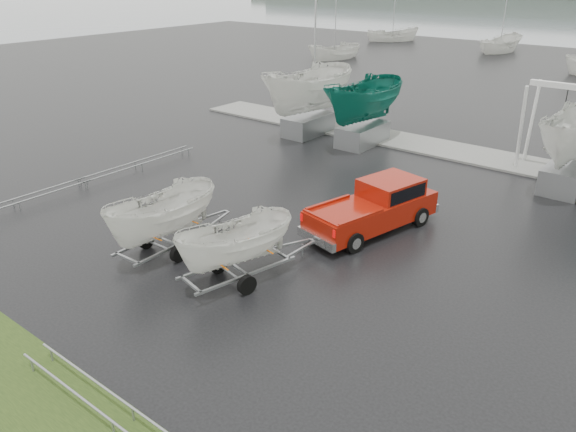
# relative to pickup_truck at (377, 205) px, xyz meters

# --- Properties ---
(ground_plane) EXTENTS (120.00, 120.00, 0.00)m
(ground_plane) POSITION_rel_pickup_truck_xyz_m (-3.15, -2.39, -0.93)
(ground_plane) COLOR black
(ground_plane) RESTS_ON ground
(dock) EXTENTS (30.00, 3.00, 0.12)m
(dock) POSITION_rel_pickup_truck_xyz_m (-3.15, 10.61, -0.88)
(dock) COLOR gray
(dock) RESTS_ON ground
(pickup_truck) EXTENTS (2.99, 5.63, 1.78)m
(pickup_truck) POSITION_rel_pickup_truck_xyz_m (0.00, 0.00, 0.00)
(pickup_truck) COLOR maroon
(pickup_truck) RESTS_ON ground
(trailer_hitched) EXTENTS (1.97, 3.77, 4.57)m
(trailer_hitched) POSITION_rel_pickup_truck_xyz_m (-1.41, -5.99, 1.56)
(trailer_hitched) COLOR gray
(trailer_hitched) RESTS_ON ground
(trailer_parked) EXTENTS (1.80, 3.63, 5.04)m
(trailer_parked) POSITION_rel_pickup_truck_xyz_m (-4.58, -6.11, 1.80)
(trailer_parked) COLOR gray
(trailer_parked) RESTS_ON ground
(boat_hoist) EXTENTS (3.30, 2.18, 4.12)m
(boat_hoist) POSITION_rel_pickup_truck_xyz_m (3.34, 10.61, 1.74)
(boat_hoist) COLOR silver
(boat_hoist) RESTS_ON ground
(keelboat_0) EXTENTS (2.75, 3.20, 10.93)m
(keelboat_0) POSITION_rel_pickup_truck_xyz_m (-9.51, 8.61, 3.45)
(keelboat_0) COLOR gray
(keelboat_0) RESTS_ON ground
(keelboat_1) EXTENTS (2.43, 3.20, 7.57)m
(keelboat_1) POSITION_rel_pickup_truck_xyz_m (-6.01, 8.81, 2.93)
(keelboat_1) COLOR gray
(keelboat_1) RESTS_ON ground
(mast_rack_0) EXTENTS (0.56, 6.50, 0.06)m
(mast_rack_0) POSITION_rel_pickup_truck_xyz_m (-12.15, -1.39, -0.58)
(mast_rack_0) COLOR gray
(mast_rack_0) RESTS_ON ground
(mast_rack_1) EXTENTS (0.56, 6.50, 0.06)m
(mast_rack_1) POSITION_rel_pickup_truck_xyz_m (-12.15, -7.39, -0.58)
(mast_rack_1) COLOR gray
(mast_rack_1) RESTS_ON ground
(mast_rack_2) EXTENTS (7.00, 0.56, 0.06)m
(mast_rack_2) POSITION_rel_pickup_truck_xyz_m (0.85, -11.89, -0.58)
(mast_rack_2) COLOR gray
(mast_rack_2) RESTS_ON ground
(moored_boat_0) EXTENTS (3.10, 3.15, 11.34)m
(moored_boat_0) POSITION_rel_pickup_truck_xyz_m (-24.18, 32.94, -0.92)
(moored_boat_0) COLOR silver
(moored_boat_0) RESTS_ON ground
(moored_boat_1) EXTENTS (3.20, 3.26, 11.78)m
(moored_boat_1) POSITION_rel_pickup_truck_xyz_m (-12.66, 48.82, -0.93)
(moored_boat_1) COLOR silver
(moored_boat_1) RESTS_ON ground
(moored_boat_4) EXTENTS (3.66, 3.67, 11.40)m
(moored_boat_4) POSITION_rel_pickup_truck_xyz_m (-26.84, 50.03, -0.92)
(moored_boat_4) COLOR silver
(moored_boat_4) RESTS_ON ground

